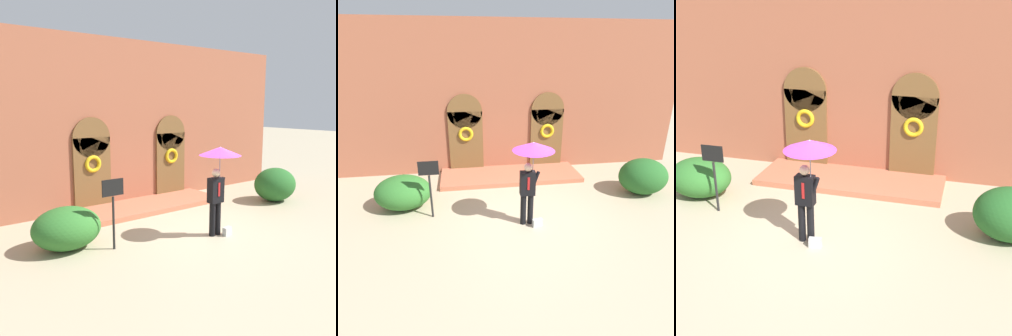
% 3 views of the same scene
% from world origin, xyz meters
% --- Properties ---
extents(ground_plane, '(80.00, 80.00, 0.00)m').
position_xyz_m(ground_plane, '(0.00, 0.00, 0.00)').
color(ground_plane, tan).
extents(building_facade, '(14.00, 2.30, 5.60)m').
position_xyz_m(building_facade, '(-0.00, 4.15, 2.68)').
color(building_facade, '#9E563D').
rests_on(building_facade, ground).
extents(person_with_umbrella, '(1.10, 1.10, 2.36)m').
position_xyz_m(person_with_umbrella, '(0.00, -0.25, 1.91)').
color(person_with_umbrella, black).
rests_on(person_with_umbrella, ground).
extents(handbag, '(0.30, 0.17, 0.22)m').
position_xyz_m(handbag, '(0.17, -0.45, 0.11)').
color(handbag, '#B7B7B2').
rests_on(handbag, ground).
extents(sign_post, '(0.56, 0.06, 1.72)m').
position_xyz_m(sign_post, '(-2.72, 0.51, 1.16)').
color(sign_post, black).
rests_on(sign_post, ground).
extents(shrub_left, '(1.69, 1.36, 1.03)m').
position_xyz_m(shrub_left, '(-3.61, 1.20, 0.52)').
color(shrub_left, '#2D6B28').
rests_on(shrub_left, ground).
extents(shrub_right, '(1.61, 1.35, 1.20)m').
position_xyz_m(shrub_right, '(4.17, 1.06, 0.60)').
color(shrub_right, '#235B23').
rests_on(shrub_right, ground).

